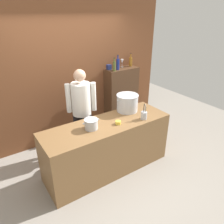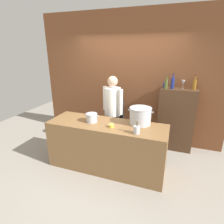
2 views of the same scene
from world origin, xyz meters
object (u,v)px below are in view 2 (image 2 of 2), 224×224
at_px(wine_bottle_amber, 194,84).
at_px(wine_glass_wide, 183,83).
at_px(stockpot_small, 92,118).
at_px(wine_bottle_olive, 166,84).
at_px(wine_bottle_cobalt, 173,83).
at_px(chef, 113,109).
at_px(spice_tin_navy, 165,85).
at_px(butter_jar, 111,126).
at_px(stockpot_large, 140,116).
at_px(utensil_crock, 137,129).

xyz_separation_m(wine_bottle_amber, wine_glass_wide, (-0.21, 0.04, 0.02)).
xyz_separation_m(stockpot_small, wine_bottle_olive, (1.19, 1.10, 0.51)).
bearing_deg(stockpot_small, wine_bottle_cobalt, 41.16).
xyz_separation_m(chef, stockpot_small, (-0.17, -0.66, 0.02)).
height_order(wine_bottle_cobalt, wine_glass_wide, wine_bottle_cobalt).
xyz_separation_m(chef, wine_bottle_amber, (1.56, 0.58, 0.52)).
bearing_deg(wine_bottle_olive, spice_tin_navy, 98.53).
height_order(chef, wine_bottle_olive, wine_bottle_olive).
distance_m(wine_bottle_cobalt, wine_glass_wide, 0.25).
bearing_deg(butter_jar, wine_bottle_amber, 45.96).
relative_size(stockpot_small, spice_tin_navy, 2.64).
xyz_separation_m(wine_bottle_olive, wine_bottle_cobalt, (0.12, 0.05, 0.02)).
bearing_deg(wine_bottle_amber, wine_bottle_cobalt, -167.37).
relative_size(stockpot_large, wine_bottle_amber, 1.56).
height_order(stockpot_small, wine_glass_wide, wine_glass_wide).
bearing_deg(wine_bottle_amber, butter_jar, -134.04).
height_order(stockpot_small, wine_bottle_olive, wine_bottle_olive).
height_order(chef, stockpot_small, chef).
bearing_deg(stockpot_large, spice_tin_navy, 73.77).
height_order(wine_bottle_amber, wine_glass_wide, wine_bottle_amber).
distance_m(butter_jar, spice_tin_navy, 1.64).
bearing_deg(wine_glass_wide, chef, -155.40).
xyz_separation_m(utensil_crock, butter_jar, (-0.46, 0.10, -0.04)).
bearing_deg(wine_bottle_olive, stockpot_small, -137.21).
distance_m(wine_bottle_olive, spice_tin_navy, 0.18).
height_order(stockpot_large, spice_tin_navy, spice_tin_navy).
bearing_deg(utensil_crock, wine_bottle_cobalt, 72.46).
relative_size(wine_bottle_cobalt, spice_tin_navy, 3.01).
height_order(wine_glass_wide, spice_tin_navy, wine_glass_wide).
xyz_separation_m(stockpot_small, spice_tin_navy, (1.16, 1.26, 0.45)).
height_order(chef, wine_bottle_amber, wine_bottle_amber).
xyz_separation_m(chef, utensil_crock, (0.71, -0.87, 0.01)).
relative_size(stockpot_small, wine_glass_wide, 1.58).
height_order(wine_bottle_olive, wine_bottle_cobalt, wine_bottle_cobalt).
height_order(stockpot_large, utensil_crock, stockpot_large).
bearing_deg(butter_jar, wine_bottle_olive, 57.84).
relative_size(chef, stockpot_large, 3.71).
relative_size(utensil_crock, spice_tin_navy, 2.53).
bearing_deg(wine_bottle_amber, chef, -159.55).
bearing_deg(chef, wine_bottle_olive, -132.79).
relative_size(butter_jar, wine_bottle_amber, 0.32).
bearing_deg(stockpot_large, chef, 146.44).
xyz_separation_m(butter_jar, spice_tin_navy, (0.74, 1.38, 0.51)).
bearing_deg(stockpot_small, spice_tin_navy, 47.42).
xyz_separation_m(stockpot_small, butter_jar, (0.43, -0.11, -0.05)).
bearing_deg(wine_bottle_olive, stockpot_large, -110.46).
xyz_separation_m(chef, spice_tin_navy, (0.99, 0.61, 0.47)).
relative_size(butter_jar, wine_bottle_olive, 0.32).
bearing_deg(spice_tin_navy, wine_glass_wide, 1.84).
xyz_separation_m(butter_jar, wine_glass_wide, (1.10, 1.39, 0.58)).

